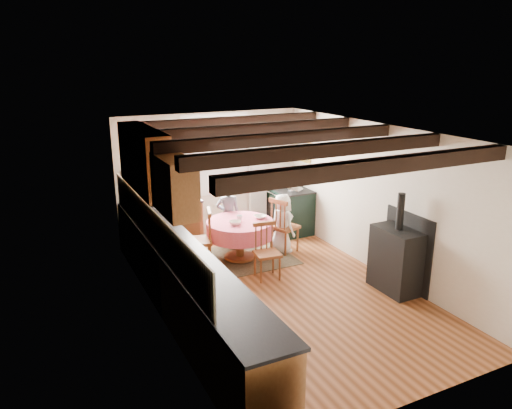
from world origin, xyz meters
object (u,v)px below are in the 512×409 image
child_far (228,215)px  cup (239,218)px  chair_near (267,252)px  child_right (282,223)px  chair_right (285,225)px  aga_range (289,209)px  chair_left (199,239)px  cast_iron_stove (398,243)px  dining_table (240,240)px

child_far → cup: (-0.05, -0.62, 0.14)m
chair_near → child_right: 1.14m
chair_right → cup: size_ratio=10.09×
aga_range → cup: 1.72m
chair_near → aga_range: size_ratio=0.91×
chair_left → cast_iron_stove: bearing=65.0°
aga_range → child_far: 1.44m
dining_table → cast_iron_stove: 2.67m
dining_table → child_far: 0.70m
chair_left → chair_right: bearing=106.1°
child_right → chair_right: bearing=-94.2°
cast_iron_stove → cup: (-1.58, 2.14, -0.02)m
chair_near → child_right: child_right is taller
dining_table → chair_near: size_ratio=1.28×
cast_iron_stove → cup: 2.66m
aga_range → chair_right: bearing=-124.1°
child_far → child_right: 1.02m
aga_range → child_right: 1.14m
child_far → cast_iron_stove: bearing=138.5°
chair_left → child_right: 1.55m
cast_iron_stove → dining_table: bearing=127.1°
chair_right → aga_range: bearing=-52.9°
chair_near → chair_left: (-0.80, 0.89, 0.05)m
dining_table → aga_range: aga_range is taller
dining_table → aga_range: bearing=30.7°
chair_left → child_right: bearing=105.8°
chair_right → cast_iron_stove: size_ratio=0.67×
chair_near → cast_iron_stove: size_ratio=0.59×
chair_near → chair_left: 1.20m
chair_left → chair_right: size_ratio=0.98×
aga_range → cast_iron_stove: bearing=-87.9°
chair_near → chair_right: bearing=54.7°
dining_table → child_far: child_far is taller
chair_right → cup: (-0.85, 0.06, 0.23)m
aga_range → child_right: (-0.67, -0.92, 0.09)m
chair_left → child_right: size_ratio=0.92×
chair_near → chair_left: chair_left is taller
dining_table → chair_left: 0.75m
chair_right → child_right: size_ratio=0.93×
chair_right → aga_range: (0.62, 0.91, -0.05)m
chair_right → chair_left: bearing=70.1°
cast_iron_stove → child_right: (-0.78, 2.07, -0.22)m
chair_left → dining_table: bearing=107.3°
dining_table → chair_left: bearing=-179.8°
aga_range → cast_iron_stove: size_ratio=0.65×
chair_near → child_far: size_ratio=0.75×
cast_iron_stove → child_far: size_ratio=1.26×
child_far → child_right: child_far is taller
chair_near → cup: bearing=101.0°
chair_right → cast_iron_stove: bearing=-179.5°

